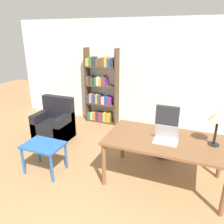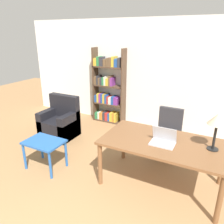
{
  "view_description": "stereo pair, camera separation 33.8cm",
  "coord_description": "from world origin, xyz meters",
  "px_view_note": "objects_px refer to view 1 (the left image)",
  "views": [
    {
      "loc": [
        1.04,
        -0.84,
        2.35
      ],
      "look_at": [
        -0.33,
        2.52,
        1.03
      ],
      "focal_mm": 35.0,
      "sensor_mm": 36.0,
      "label": 1
    },
    {
      "loc": [
        1.34,
        -0.7,
        2.35
      ],
      "look_at": [
        -0.33,
        2.52,
        1.03
      ],
      "focal_mm": 35.0,
      "sensor_mm": 36.0,
      "label": 2
    }
  ],
  "objects_px": {
    "side_table_blue": "(44,148)",
    "laptop": "(166,138)",
    "table_lamp": "(218,117)",
    "office_chair": "(165,132)",
    "bookshelf": "(100,90)",
    "armchair": "(54,125)",
    "desk": "(165,144)"
  },
  "relations": [
    {
      "from": "table_lamp",
      "to": "side_table_blue",
      "type": "xyz_separation_m",
      "value": [
        -2.68,
        -0.6,
        -0.77
      ]
    },
    {
      "from": "laptop",
      "to": "side_table_blue",
      "type": "xyz_separation_m",
      "value": [
        -2.0,
        -0.45,
        -0.38
      ]
    },
    {
      "from": "bookshelf",
      "to": "table_lamp",
      "type": "bearing_deg",
      "value": -34.98
    },
    {
      "from": "side_table_blue",
      "to": "laptop",
      "type": "bearing_deg",
      "value": 12.57
    },
    {
      "from": "side_table_blue",
      "to": "armchair",
      "type": "relative_size",
      "value": 0.7
    },
    {
      "from": "desk",
      "to": "bookshelf",
      "type": "relative_size",
      "value": 0.93
    },
    {
      "from": "table_lamp",
      "to": "armchair",
      "type": "relative_size",
      "value": 0.57
    },
    {
      "from": "laptop",
      "to": "armchair",
      "type": "distance_m",
      "value": 2.8
    },
    {
      "from": "side_table_blue",
      "to": "armchair",
      "type": "height_order",
      "value": "armchair"
    },
    {
      "from": "laptop",
      "to": "side_table_blue",
      "type": "height_order",
      "value": "laptop"
    },
    {
      "from": "table_lamp",
      "to": "side_table_blue",
      "type": "height_order",
      "value": "table_lamp"
    },
    {
      "from": "table_lamp",
      "to": "bookshelf",
      "type": "xyz_separation_m",
      "value": [
        -2.76,
        1.93,
        -0.32
      ]
    },
    {
      "from": "office_chair",
      "to": "side_table_blue",
      "type": "relative_size",
      "value": 1.42
    },
    {
      "from": "armchair",
      "to": "bookshelf",
      "type": "distance_m",
      "value": 1.58
    },
    {
      "from": "office_chair",
      "to": "bookshelf",
      "type": "bearing_deg",
      "value": 151.89
    },
    {
      "from": "table_lamp",
      "to": "office_chair",
      "type": "height_order",
      "value": "table_lamp"
    },
    {
      "from": "table_lamp",
      "to": "side_table_blue",
      "type": "bearing_deg",
      "value": -167.4
    },
    {
      "from": "desk",
      "to": "office_chair",
      "type": "distance_m",
      "value": 1.03
    },
    {
      "from": "armchair",
      "to": "bookshelf",
      "type": "bearing_deg",
      "value": 67.15
    },
    {
      "from": "laptop",
      "to": "table_lamp",
      "type": "relative_size",
      "value": 0.66
    },
    {
      "from": "side_table_blue",
      "to": "bookshelf",
      "type": "distance_m",
      "value": 2.57
    },
    {
      "from": "table_lamp",
      "to": "laptop",
      "type": "bearing_deg",
      "value": -167.32
    },
    {
      "from": "office_chair",
      "to": "bookshelf",
      "type": "relative_size",
      "value": 0.48
    },
    {
      "from": "office_chair",
      "to": "bookshelf",
      "type": "xyz_separation_m",
      "value": [
        -1.92,
        1.03,
        0.46
      ]
    },
    {
      "from": "office_chair",
      "to": "bookshelf",
      "type": "height_order",
      "value": "bookshelf"
    },
    {
      "from": "laptop",
      "to": "side_table_blue",
      "type": "relative_size",
      "value": 0.53
    },
    {
      "from": "table_lamp",
      "to": "side_table_blue",
      "type": "relative_size",
      "value": 0.81
    },
    {
      "from": "table_lamp",
      "to": "bookshelf",
      "type": "relative_size",
      "value": 0.27
    },
    {
      "from": "table_lamp",
      "to": "office_chair",
      "type": "distance_m",
      "value": 1.46
    },
    {
      "from": "desk",
      "to": "side_table_blue",
      "type": "height_order",
      "value": "desk"
    },
    {
      "from": "office_chair",
      "to": "armchair",
      "type": "bearing_deg",
      "value": -172.58
    },
    {
      "from": "armchair",
      "to": "side_table_blue",
      "type": "bearing_deg",
      "value": -61.14
    }
  ]
}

